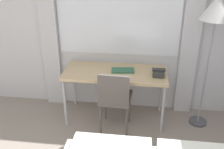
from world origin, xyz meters
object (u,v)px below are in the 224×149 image
at_px(book, 123,70).
at_px(standing_lamp, 216,14).
at_px(desk, 115,75).
at_px(telephone, 158,73).
at_px(desk_chair, 115,97).

bearing_deg(book, standing_lamp, -0.30).
distance_m(desk, telephone, 0.58).
distance_m(telephone, book, 0.47).
bearing_deg(standing_lamp, desk_chair, -164.40).
distance_m(desk, standing_lamp, 1.45).
relative_size(desk, standing_lamp, 0.78).
distance_m(standing_lamp, telephone, 0.97).
relative_size(desk, book, 4.35).
relative_size(desk_chair, telephone, 5.16).
bearing_deg(desk_chair, book, 80.94).
height_order(desk_chair, telephone, desk_chair).
distance_m(desk_chair, telephone, 0.64).
height_order(standing_lamp, book, standing_lamp).
height_order(telephone, book, telephone).
relative_size(desk, desk_chair, 1.56).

